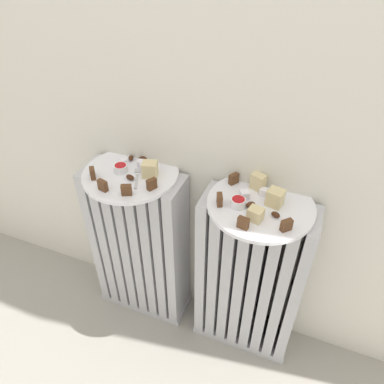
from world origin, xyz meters
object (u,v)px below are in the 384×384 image
(plate_left, at_px, (131,174))
(plate_right, at_px, (261,205))
(radiator_right, at_px, (249,280))
(jam_bowl_left, at_px, (121,168))
(fork, at_px, (137,177))
(jam_bowl_right, at_px, (238,202))
(radiator_left, at_px, (140,247))

(plate_left, xyz_separation_m, plate_right, (0.42, 0.00, 0.00))
(radiator_right, height_order, jam_bowl_left, jam_bowl_left)
(radiator_right, height_order, fork, fork)
(fork, bearing_deg, jam_bowl_right, -3.40)
(plate_right, xyz_separation_m, jam_bowl_right, (-0.06, -0.04, 0.02))
(radiator_left, height_order, jam_bowl_left, jam_bowl_left)
(jam_bowl_left, bearing_deg, jam_bowl_right, -4.09)
(radiator_right, relative_size, fork, 6.42)
(jam_bowl_right, bearing_deg, radiator_right, 31.88)
(jam_bowl_right, bearing_deg, jam_bowl_left, 175.91)
(radiator_left, height_order, jam_bowl_right, jam_bowl_right)
(plate_right, relative_size, fork, 3.00)
(radiator_right, height_order, plate_right, plate_right)
(radiator_left, distance_m, jam_bowl_right, 0.52)
(plate_right, height_order, jam_bowl_right, jam_bowl_right)
(plate_left, bearing_deg, plate_right, 0.00)
(plate_left, height_order, plate_right, same)
(plate_left, bearing_deg, jam_bowl_right, -5.66)
(plate_right, height_order, jam_bowl_left, jam_bowl_left)
(plate_left, distance_m, fork, 0.04)
(radiator_right, bearing_deg, plate_right, 0.00)
(radiator_left, bearing_deg, jam_bowl_right, -5.66)
(jam_bowl_right, bearing_deg, fork, 176.60)
(radiator_right, xyz_separation_m, jam_bowl_left, (-0.45, -0.01, 0.36))
(jam_bowl_left, xyz_separation_m, jam_bowl_right, (0.39, -0.03, 0.00))
(plate_left, relative_size, jam_bowl_right, 7.15)
(jam_bowl_left, bearing_deg, plate_right, 1.01)
(plate_left, relative_size, fork, 3.00)
(radiator_left, xyz_separation_m, jam_bowl_left, (-0.03, -0.01, 0.36))
(radiator_left, xyz_separation_m, plate_left, (0.00, 0.00, 0.34))
(radiator_left, height_order, plate_left, plate_left)
(fork, bearing_deg, jam_bowl_left, 172.25)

